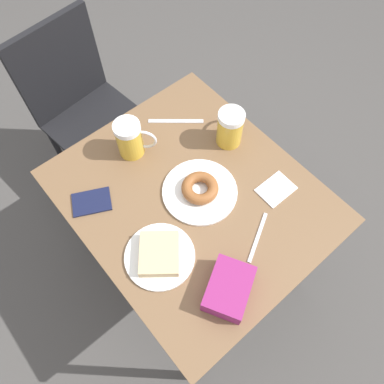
{
  "coord_description": "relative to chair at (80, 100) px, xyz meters",
  "views": [
    {
      "loc": [
        -0.39,
        -0.45,
        1.82
      ],
      "look_at": [
        0.0,
        0.0,
        0.74
      ],
      "focal_mm": 35.0,
      "sensor_mm": 36.0,
      "label": 1
    }
  ],
  "objects": [
    {
      "name": "ground_plane",
      "position": [
        0.0,
        -0.79,
        -0.52
      ],
      "size": [
        8.0,
        8.0,
        0.0
      ],
      "primitive_type": "plane",
      "color": "#474442"
    },
    {
      "name": "table",
      "position": [
        0.0,
        -0.79,
        0.12
      ],
      "size": [
        0.74,
        0.87,
        0.72
      ],
      "color": "brown",
      "rests_on": "ground_plane"
    },
    {
      "name": "chair",
      "position": [
        0.0,
        0.0,
        0.0
      ],
      "size": [
        0.44,
        0.44,
        0.88
      ],
      "rotation": [
        0.0,
        0.0,
        0.11
      ],
      "color": "black",
      "rests_on": "ground_plane"
    },
    {
      "name": "plate_with_cake",
      "position": [
        -0.21,
        -0.89,
        0.21
      ],
      "size": [
        0.22,
        0.22,
        0.04
      ],
      "color": "white",
      "rests_on": "table"
    },
    {
      "name": "plate_with_donut",
      "position": [
        0.03,
        -0.8,
        0.21
      ],
      "size": [
        0.25,
        0.25,
        0.05
      ],
      "color": "white",
      "rests_on": "table"
    },
    {
      "name": "beer_mug_left",
      "position": [
        -0.04,
        -0.52,
        0.27
      ],
      "size": [
        0.12,
        0.12,
        0.14
      ],
      "color": "gold",
      "rests_on": "table"
    },
    {
      "name": "beer_mug_center",
      "position": [
        0.25,
        -0.7,
        0.27
      ],
      "size": [
        0.13,
        0.1,
        0.14
      ],
      "color": "gold",
      "rests_on": "table"
    },
    {
      "name": "napkin_folded",
      "position": [
        0.23,
        -0.96,
        0.2
      ],
      "size": [
        0.12,
        0.09,
        0.0
      ],
      "rotation": [
        0.0,
        0.0,
        3.13
      ],
      "color": "white",
      "rests_on": "table"
    },
    {
      "name": "fork",
      "position": [
        0.06,
        -1.04,
        0.2
      ],
      "size": [
        0.16,
        0.09,
        0.0
      ],
      "rotation": [
        0.0,
        0.0,
        2.05
      ],
      "color": "silver",
      "rests_on": "table"
    },
    {
      "name": "knife",
      "position": [
        0.16,
        -0.51,
        0.2
      ],
      "size": [
        0.17,
        0.15,
        0.0
      ],
      "rotation": [
        0.0,
        0.0,
        4.0
      ],
      "color": "silver",
      "rests_on": "table"
    },
    {
      "name": "passport_near_edge",
      "position": [
        -0.27,
        -0.6,
        0.2
      ],
      "size": [
        0.15,
        0.14,
        0.01
      ],
      "rotation": [
        0.0,
        0.0,
        4.24
      ],
      "color": "#141938",
      "rests_on": "table"
    },
    {
      "name": "blue_pouch",
      "position": [
        -0.13,
        -1.11,
        0.23
      ],
      "size": [
        0.19,
        0.18,
        0.07
      ],
      "rotation": [
        0.0,
        0.0,
        3.65
      ],
      "color": "#8C2366",
      "rests_on": "table"
    }
  ]
}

